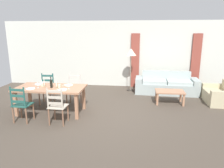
% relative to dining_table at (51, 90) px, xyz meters
% --- Properties ---
extents(ground_plane, '(9.60, 9.60, 0.02)m').
position_rel_dining_table_xyz_m(ground_plane, '(1.51, 0.05, -0.67)').
color(ground_plane, '#483E34').
extents(wall_far, '(9.60, 0.16, 2.70)m').
position_rel_dining_table_xyz_m(wall_far, '(1.51, 3.35, 0.69)').
color(wall_far, silver).
rests_on(wall_far, ground_plane).
extents(curtain_panel_left, '(0.35, 0.08, 2.20)m').
position_rel_dining_table_xyz_m(curtain_panel_left, '(2.30, 3.21, 0.44)').
color(curtain_panel_left, brown).
rests_on(curtain_panel_left, ground_plane).
extents(curtain_panel_right, '(0.35, 0.08, 2.20)m').
position_rel_dining_table_xyz_m(curtain_panel_right, '(4.70, 3.21, 0.44)').
color(curtain_panel_right, brown).
rests_on(curtain_panel_right, ground_plane).
extents(dining_table, '(1.90, 0.96, 0.75)m').
position_rel_dining_table_xyz_m(dining_table, '(0.00, 0.00, 0.00)').
color(dining_table, '#AC7757').
rests_on(dining_table, ground_plane).
extents(dining_chair_near_left, '(0.44, 0.42, 0.96)m').
position_rel_dining_table_xyz_m(dining_chair_near_left, '(-0.48, -0.72, -0.19)').
color(dining_chair_near_left, '#22554C').
rests_on(dining_chair_near_left, ground_plane).
extents(dining_chair_near_right, '(0.43, 0.42, 0.96)m').
position_rel_dining_table_xyz_m(dining_chair_near_right, '(0.47, -0.73, -0.19)').
color(dining_chair_near_right, beige).
rests_on(dining_chair_near_right, ground_plane).
extents(dining_chair_far_left, '(0.45, 0.43, 0.96)m').
position_rel_dining_table_xyz_m(dining_chair_far_left, '(-0.46, 0.77, -0.19)').
color(dining_chair_far_left, '#22544E').
rests_on(dining_chair_far_left, ground_plane).
extents(dining_chair_far_right, '(0.42, 0.40, 0.96)m').
position_rel_dining_table_xyz_m(dining_chair_far_right, '(0.43, 0.78, -0.19)').
color(dining_chair_far_right, beige).
rests_on(dining_chair_far_right, ground_plane).
extents(dinner_plate_near_left, '(0.24, 0.24, 0.02)m').
position_rel_dining_table_xyz_m(dinner_plate_near_left, '(-0.45, -0.25, 0.10)').
color(dinner_plate_near_left, white).
rests_on(dinner_plate_near_left, dining_table).
extents(fork_near_left, '(0.03, 0.17, 0.01)m').
position_rel_dining_table_xyz_m(fork_near_left, '(-0.60, -0.25, 0.09)').
color(fork_near_left, silver).
rests_on(fork_near_left, dining_table).
extents(dinner_plate_near_right, '(0.24, 0.24, 0.02)m').
position_rel_dining_table_xyz_m(dinner_plate_near_right, '(0.45, -0.25, 0.10)').
color(dinner_plate_near_right, white).
rests_on(dinner_plate_near_right, dining_table).
extents(fork_near_right, '(0.03, 0.17, 0.01)m').
position_rel_dining_table_xyz_m(fork_near_right, '(0.30, -0.25, 0.09)').
color(fork_near_right, silver).
rests_on(fork_near_right, dining_table).
extents(dinner_plate_far_left, '(0.24, 0.24, 0.02)m').
position_rel_dining_table_xyz_m(dinner_plate_far_left, '(-0.45, 0.25, 0.10)').
color(dinner_plate_far_left, white).
rests_on(dinner_plate_far_left, dining_table).
extents(fork_far_left, '(0.02, 0.17, 0.01)m').
position_rel_dining_table_xyz_m(fork_far_left, '(-0.60, 0.25, 0.09)').
color(fork_far_left, silver).
rests_on(fork_far_left, dining_table).
extents(dinner_plate_far_right, '(0.24, 0.24, 0.02)m').
position_rel_dining_table_xyz_m(dinner_plate_far_right, '(0.45, 0.25, 0.10)').
color(dinner_plate_far_right, white).
rests_on(dinner_plate_far_right, dining_table).
extents(fork_far_right, '(0.03, 0.17, 0.01)m').
position_rel_dining_table_xyz_m(fork_far_right, '(0.30, 0.25, 0.09)').
color(fork_far_right, silver).
rests_on(fork_far_right, dining_table).
extents(wine_bottle, '(0.07, 0.07, 0.32)m').
position_rel_dining_table_xyz_m(wine_bottle, '(0.06, -0.05, 0.20)').
color(wine_bottle, black).
rests_on(wine_bottle, dining_table).
extents(wine_glass_near_left, '(0.06, 0.06, 0.16)m').
position_rel_dining_table_xyz_m(wine_glass_near_left, '(-0.30, -0.12, 0.20)').
color(wine_glass_near_left, white).
rests_on(wine_glass_near_left, dining_table).
extents(wine_glass_near_right, '(0.06, 0.06, 0.16)m').
position_rel_dining_table_xyz_m(wine_glass_near_right, '(0.58, -0.12, 0.20)').
color(wine_glass_near_right, white).
rests_on(wine_glass_near_right, dining_table).
extents(wine_glass_far_left, '(0.06, 0.06, 0.16)m').
position_rel_dining_table_xyz_m(wine_glass_far_left, '(-0.31, 0.15, 0.20)').
color(wine_glass_far_left, white).
rests_on(wine_glass_far_left, dining_table).
extents(coffee_cup_primary, '(0.07, 0.07, 0.09)m').
position_rel_dining_table_xyz_m(coffee_cup_primary, '(0.27, -0.00, 0.13)').
color(coffee_cup_primary, beige).
rests_on(coffee_cup_primary, dining_table).
extents(coffee_cup_secondary, '(0.07, 0.07, 0.09)m').
position_rel_dining_table_xyz_m(coffee_cup_secondary, '(-0.27, 0.07, 0.13)').
color(coffee_cup_secondary, beige).
rests_on(coffee_cup_secondary, dining_table).
extents(candle_tall, '(0.05, 0.05, 0.22)m').
position_rel_dining_table_xyz_m(candle_tall, '(-0.18, 0.02, 0.15)').
color(candle_tall, '#998C66').
rests_on(candle_tall, dining_table).
extents(candle_short, '(0.05, 0.05, 0.18)m').
position_rel_dining_table_xyz_m(candle_short, '(0.20, -0.04, 0.14)').
color(candle_short, '#998C66').
rests_on(candle_short, dining_table).
extents(couch, '(2.31, 0.88, 0.80)m').
position_rel_dining_table_xyz_m(couch, '(3.50, 2.43, -0.37)').
color(couch, '#9FADAB').
rests_on(couch, ground_plane).
extents(coffee_table, '(0.90, 0.56, 0.42)m').
position_rel_dining_table_xyz_m(coffee_table, '(3.46, 1.21, -0.31)').
color(coffee_table, '#AC7757').
rests_on(coffee_table, ground_plane).
extents(armchair_upholstered, '(0.83, 1.18, 0.72)m').
position_rel_dining_table_xyz_m(armchair_upholstered, '(5.12, 1.46, -0.41)').
color(armchair_upholstered, '#BDB18B').
rests_on(armchair_upholstered, ground_plane).
extents(standing_lamp, '(0.40, 0.40, 1.64)m').
position_rel_dining_table_xyz_m(standing_lamp, '(2.15, 2.61, 0.75)').
color(standing_lamp, '#332D28').
rests_on(standing_lamp, ground_plane).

